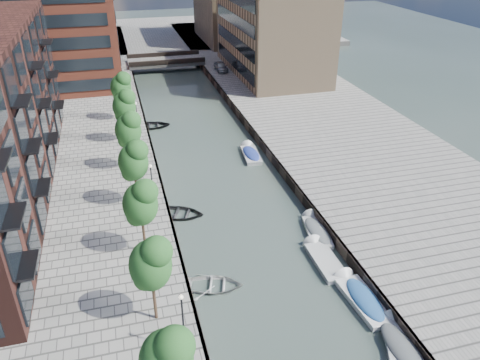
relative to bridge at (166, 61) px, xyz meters
name	(u,v)px	position (x,y,z in m)	size (l,w,h in m)	color
water	(201,138)	(0.00, -32.00, -1.39)	(300.00, 300.00, 0.00)	#38473F
quay_right	(324,121)	(16.00, -32.00, -0.89)	(20.00, 140.00, 1.00)	gray
quay_wall_left	(149,140)	(-6.10, -32.00, -0.89)	(0.25, 140.00, 1.00)	#332823
quay_wall_right	(250,129)	(6.10, -32.00, -0.89)	(0.25, 140.00, 1.00)	#332823
far_closure	(150,35)	(0.00, 28.00, -0.89)	(80.00, 40.00, 1.00)	gray
tan_block_near	(271,28)	(16.00, -10.00, 6.61)	(12.00, 25.00, 14.00)	tan
tan_block_far	(231,0)	(16.00, 16.00, 7.61)	(12.00, 20.00, 16.00)	tan
bridge	(166,61)	(0.00, 0.00, 0.00)	(13.00, 6.00, 1.30)	gray
tree_0	(166,357)	(-8.50, -68.00, 3.92)	(2.50, 2.50, 5.95)	#382619
tree_1	(150,262)	(-8.50, -61.00, 3.92)	(2.50, 2.50, 5.95)	#382619
tree_2	(140,202)	(-8.50, -54.00, 3.92)	(2.50, 2.50, 5.95)	#382619
tree_3	(133,159)	(-8.50, -47.00, 3.92)	(2.50, 2.50, 5.95)	#382619
tree_4	(128,128)	(-8.50, -40.00, 3.92)	(2.50, 2.50, 5.95)	#382619
tree_5	(124,105)	(-8.50, -33.00, 3.92)	(2.50, 2.50, 5.95)	#382619
tree_6	(121,86)	(-8.50, -26.00, 3.92)	(2.50, 2.50, 5.95)	#382619
lamp_0	(183,318)	(-7.20, -64.00, 2.12)	(0.24, 0.24, 4.12)	black
lamp_1	(152,182)	(-7.20, -48.00, 2.12)	(0.24, 0.24, 4.12)	black
lamp_2	(137,116)	(-7.20, -32.00, 2.12)	(0.24, 0.24, 4.12)	black
sloop_1	(179,216)	(-5.21, -48.31, -1.39)	(3.22, 4.51, 0.93)	black
sloop_3	(214,287)	(-4.24, -58.17, -1.39)	(2.97, 4.15, 0.86)	#BCBBB9
sloop_4	(152,127)	(-5.39, -27.07, -1.39)	(3.41, 4.77, 0.99)	black
motorboat_0	(360,297)	(5.08, -61.97, -1.18)	(2.15, 5.32, 1.73)	white
motorboat_1	(401,346)	(5.41, -66.40, -1.18)	(3.60, 5.49, 1.73)	silver
motorboat_2	(322,258)	(4.41, -57.23, -1.29)	(1.76, 4.95, 1.65)	silver
motorboat_3	(250,154)	(4.33, -38.15, -1.20)	(2.11, 4.95, 1.60)	beige
motorboat_4	(316,230)	(5.41, -53.74, -1.19)	(2.51, 5.04, 1.61)	silver
car	(221,67)	(8.28, -7.44, 0.35)	(1.76, 4.37, 1.49)	#9FA1A3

